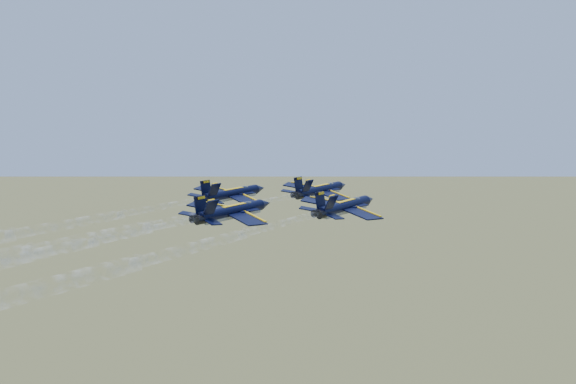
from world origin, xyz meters
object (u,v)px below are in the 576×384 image
Objects in this scene: jet_lead at (320,190)px; jet_slot at (233,211)px; jet_left at (233,194)px; jet_right at (345,206)px.

jet_slot is at bearing -86.54° from jet_lead.
jet_left is (-9.58, -12.99, 0.00)m from jet_lead.
jet_right is 1.00× the size of jet_slot.
jet_lead is 1.00× the size of jet_slot.
jet_lead is at bearing 93.46° from jet_slot.
jet_lead is 1.00× the size of jet_left.
jet_left is at bearing -127.90° from jet_lead.
jet_left is 22.77m from jet_right.
jet_slot is (11.88, -13.57, 0.00)m from jet_left.
jet_left is at bearing 177.82° from jet_right.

